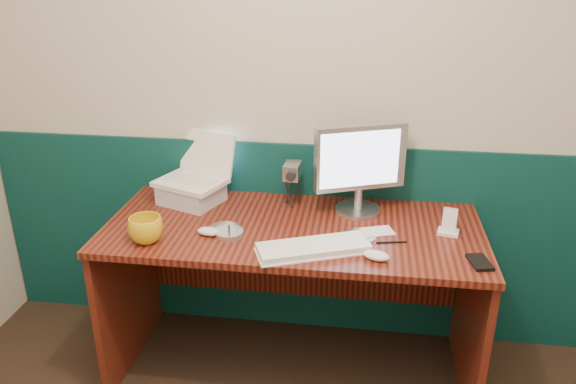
# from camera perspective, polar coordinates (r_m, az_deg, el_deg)

# --- Properties ---
(back_wall) EXTENTS (3.50, 0.04, 2.50)m
(back_wall) POSITION_cam_1_polar(r_m,az_deg,el_deg) (2.56, 5.59, 10.07)
(back_wall) COLOR beige
(back_wall) RESTS_ON ground
(wainscot) EXTENTS (3.48, 0.02, 1.00)m
(wainscot) POSITION_cam_1_polar(r_m,az_deg,el_deg) (2.81, 5.00, -5.09)
(wainscot) COLOR #072D2F
(wainscot) RESTS_ON ground
(desk) EXTENTS (1.60, 0.70, 0.75)m
(desk) POSITION_cam_1_polar(r_m,az_deg,el_deg) (2.58, 0.48, -11.00)
(desk) COLOR #3A0F0A
(desk) RESTS_ON ground
(laptop_riser) EXTENTS (0.31, 0.29, 0.09)m
(laptop_riser) POSITION_cam_1_polar(r_m,az_deg,el_deg) (2.64, -9.79, -0.14)
(laptop_riser) COLOR silver
(laptop_riser) RESTS_ON desk
(laptop) EXTENTS (0.36, 0.32, 0.24)m
(laptop) POSITION_cam_1_polar(r_m,az_deg,el_deg) (2.58, -10.03, 3.27)
(laptop) COLOR white
(laptop) RESTS_ON laptop_riser
(monitor) EXTENTS (0.42, 0.26, 0.40)m
(monitor) POSITION_cam_1_polar(r_m,az_deg,el_deg) (2.47, 7.29, 2.31)
(monitor) COLOR #BBBABF
(monitor) RESTS_ON desk
(keyboard) EXTENTS (0.46, 0.30, 0.03)m
(keyboard) POSITION_cam_1_polar(r_m,az_deg,el_deg) (2.19, 2.60, -5.76)
(keyboard) COLOR white
(keyboard) RESTS_ON desk
(mouse_right) EXTENTS (0.11, 0.09, 0.03)m
(mouse_right) POSITION_cam_1_polar(r_m,az_deg,el_deg) (2.16, 8.97, -6.40)
(mouse_right) COLOR white
(mouse_right) RESTS_ON desk
(mouse_left) EXTENTS (0.11, 0.07, 0.03)m
(mouse_left) POSITION_cam_1_polar(r_m,az_deg,el_deg) (2.33, -8.04, -3.98)
(mouse_left) COLOR silver
(mouse_left) RESTS_ON desk
(mug) EXTENTS (0.16, 0.16, 0.11)m
(mug) POSITION_cam_1_polar(r_m,az_deg,el_deg) (2.31, -14.25, -3.72)
(mug) COLOR gold
(mug) RESTS_ON desk
(camcorder) EXTENTS (0.09, 0.13, 0.19)m
(camcorder) POSITION_cam_1_polar(r_m,az_deg,el_deg) (2.56, 0.43, 0.69)
(camcorder) COLOR #ADADB1
(camcorder) RESTS_ON desk
(cd_spindle) EXTENTS (0.12, 0.12, 0.02)m
(cd_spindle) POSITION_cam_1_polar(r_m,az_deg,el_deg) (2.31, -5.99, -4.21)
(cd_spindle) COLOR silver
(cd_spindle) RESTS_ON desk
(cd_loose_a) EXTENTS (0.13, 0.13, 0.00)m
(cd_loose_a) POSITION_cam_1_polar(r_m,az_deg,el_deg) (2.39, -6.55, -3.60)
(cd_loose_a) COLOR silver
(cd_loose_a) RESTS_ON desk
(cd_loose_b) EXTENTS (0.13, 0.13, 0.00)m
(cd_loose_b) POSITION_cam_1_polar(r_m,az_deg,el_deg) (2.33, 7.35, -4.37)
(cd_loose_b) COLOR silver
(cd_loose_b) RESTS_ON desk
(pen) EXTENTS (0.12, 0.03, 0.01)m
(pen) POSITION_cam_1_polar(r_m,az_deg,el_deg) (2.29, 10.47, -5.03)
(pen) COLOR black
(pen) RESTS_ON desk
(papers) EXTENTS (0.16, 0.13, 0.00)m
(papers) POSITION_cam_1_polar(r_m,az_deg,el_deg) (2.37, 9.05, -3.97)
(papers) COLOR white
(papers) RESTS_ON desk
(dock) EXTENTS (0.09, 0.08, 0.02)m
(dock) POSITION_cam_1_polar(r_m,az_deg,el_deg) (2.42, 15.95, -3.94)
(dock) COLOR white
(dock) RESTS_ON desk
(music_player) EXTENTS (0.06, 0.04, 0.10)m
(music_player) POSITION_cam_1_polar(r_m,az_deg,el_deg) (2.39, 16.10, -2.71)
(music_player) COLOR white
(music_player) RESTS_ON dock
(pda) EXTENTS (0.09, 0.13, 0.01)m
(pda) POSITION_cam_1_polar(r_m,az_deg,el_deg) (2.22, 18.89, -6.77)
(pda) COLOR black
(pda) RESTS_ON desk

